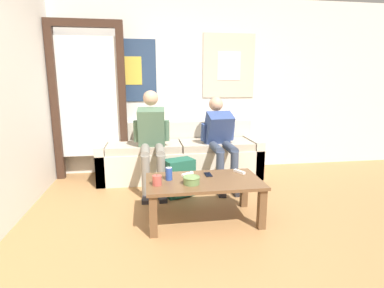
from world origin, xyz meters
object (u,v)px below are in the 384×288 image
coffee_table (204,187)px  pillar_candle (157,180)px  drink_can_blue (169,174)px  game_controller_near_left (239,172)px  game_controller_near_right (187,174)px  ceramic_bowl (191,180)px  cell_phone (208,175)px  person_seated_teen (220,137)px  person_seated_adult (152,136)px  backpack (180,179)px  couch (180,157)px

coffee_table → pillar_candle: (-0.45, -0.08, 0.12)m
drink_can_blue → game_controller_near_left: size_ratio=0.87×
coffee_table → game_controller_near_right: game_controller_near_right is taller
ceramic_bowl → cell_phone: (0.21, 0.24, -0.04)m
drink_can_blue → cell_phone: drink_can_blue is taller
person_seated_teen → game_controller_near_left: person_seated_teen is taller
pillar_candle → cell_phone: bearing=22.8°
person_seated_teen → ceramic_bowl: size_ratio=7.02×
ceramic_bowl → drink_can_blue: bearing=142.8°
ceramic_bowl → drink_can_blue: (-0.20, 0.15, 0.02)m
ceramic_bowl → drink_can_blue: drink_can_blue is taller
drink_can_blue → person_seated_adult: bearing=97.8°
coffee_table → backpack: size_ratio=2.48×
pillar_candle → game_controller_near_left: size_ratio=0.73×
backpack → ceramic_bowl: 0.81m
couch → ceramic_bowl: (-0.07, -1.54, 0.18)m
couch → coffee_table: bearing=-87.2°
ceramic_bowl → drink_can_blue: 0.25m
coffee_table → person_seated_adult: person_seated_adult is taller
coffee_table → cell_phone: cell_phone is taller
person_seated_adult → drink_can_blue: (0.14, -0.99, -0.19)m
drink_can_blue → game_controller_near_right: 0.24m
backpack → game_controller_near_right: 0.55m
backpack → coffee_table: bearing=-76.5°
person_seated_adult → drink_can_blue: size_ratio=10.00×
person_seated_adult → cell_phone: size_ratio=9.03×
cell_phone → person_seated_teen: bearing=69.2°
pillar_candle → cell_phone: (0.53, 0.22, -0.04)m
pillar_candle → cell_phone: size_ratio=0.76×
coffee_table → game_controller_near_left: (0.41, 0.17, 0.08)m
person_seated_adult → backpack: (0.31, -0.37, -0.46)m
couch → game_controller_near_right: bearing=-93.0°
drink_can_blue → backpack: bearing=74.5°
person_seated_adult → pillar_candle: (0.02, -1.13, -0.21)m
drink_can_blue → game_controller_near_left: (0.75, 0.12, -0.05)m
person_seated_adult → ceramic_bowl: size_ratio=7.62×
person_seated_adult → pillar_candle: 1.14m
coffee_table → game_controller_near_left: 0.45m
game_controller_near_right → ceramic_bowl: bearing=-90.0°
drink_can_blue → game_controller_near_left: bearing=8.9°
couch → pillar_candle: 1.58m
drink_can_blue → game_controller_near_left: 0.76m
backpack → cell_phone: 0.62m
ceramic_bowl → cell_phone: bearing=48.9°
game_controller_near_left → game_controller_near_right: (-0.55, 0.00, 0.00)m
couch → coffee_table: couch is taller
ceramic_bowl → pillar_candle: size_ratio=1.56×
person_seated_teen → cell_phone: (-0.36, -0.95, -0.21)m
game_controller_near_left → backpack: bearing=138.6°
couch → pillar_candle: (-0.39, -1.53, 0.18)m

